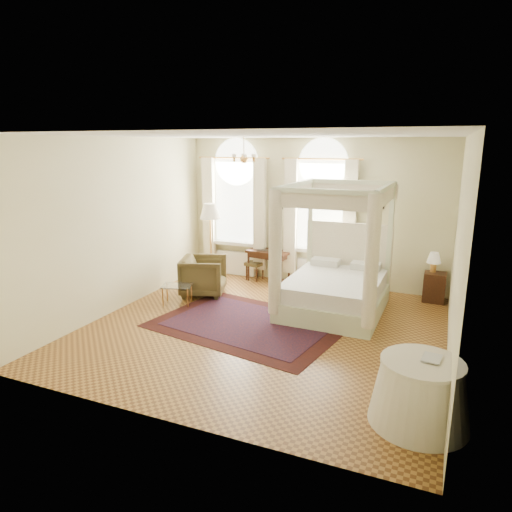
# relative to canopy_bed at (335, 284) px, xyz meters

# --- Properties ---
(ground) EXTENTS (6.00, 6.00, 0.00)m
(ground) POSITION_rel_canopy_bed_xyz_m (-0.94, -1.32, -0.56)
(ground) COLOR olive
(ground) RESTS_ON ground
(room_walls) EXTENTS (6.00, 6.00, 6.00)m
(room_walls) POSITION_rel_canopy_bed_xyz_m (-0.94, -1.32, 1.42)
(room_walls) COLOR beige
(room_walls) RESTS_ON ground
(window_left) EXTENTS (1.62, 0.27, 3.29)m
(window_left) POSITION_rel_canopy_bed_xyz_m (-2.84, 1.56, 0.93)
(window_left) COLOR silver
(window_left) RESTS_ON room_walls
(window_right) EXTENTS (1.62, 0.27, 3.29)m
(window_right) POSITION_rel_canopy_bed_xyz_m (-0.74, 1.56, 0.93)
(window_right) COLOR silver
(window_right) RESTS_ON room_walls
(chandelier) EXTENTS (0.51, 0.45, 0.50)m
(chandelier) POSITION_rel_canopy_bed_xyz_m (-1.84, -0.12, 2.35)
(chandelier) COLOR #CD9044
(chandelier) RESTS_ON room_walls
(wall_pictures) EXTENTS (2.54, 0.03, 0.39)m
(wall_pictures) POSITION_rel_canopy_bed_xyz_m (-0.85, 1.65, 1.33)
(wall_pictures) COLOR black
(wall_pictures) RESTS_ON room_walls
(canopy_bed) EXTENTS (1.90, 2.31, 2.46)m
(canopy_bed) POSITION_rel_canopy_bed_xyz_m (0.00, 0.00, 0.00)
(canopy_bed) COLOR beige
(canopy_bed) RESTS_ON ground
(nightstand) EXTENTS (0.43, 0.39, 0.61)m
(nightstand) POSITION_rel_canopy_bed_xyz_m (1.76, 1.38, -0.25)
(nightstand) COLOR #3C1F10
(nightstand) RESTS_ON ground
(nightstand_lamp) EXTENTS (0.28, 0.28, 0.41)m
(nightstand_lamp) POSITION_rel_canopy_bed_xyz_m (1.70, 1.44, 0.32)
(nightstand_lamp) COLOR #CD9044
(nightstand_lamp) RESTS_ON nightstand
(writing_desk) EXTENTS (1.05, 0.65, 0.74)m
(writing_desk) POSITION_rel_canopy_bed_xyz_m (-1.90, 1.38, 0.08)
(writing_desk) COLOR #3C1F10
(writing_desk) RESTS_ON ground
(laptop) EXTENTS (0.39, 0.30, 0.03)m
(laptop) POSITION_rel_canopy_bed_xyz_m (-2.00, 1.34, 0.20)
(laptop) COLOR black
(laptop) RESTS_ON writing_desk
(stool) EXTENTS (0.44, 0.44, 0.43)m
(stool) POSITION_rel_canopy_bed_xyz_m (-2.25, 1.38, -0.20)
(stool) COLOR #40331B
(stool) RESTS_ON ground
(armchair) EXTENTS (1.15, 1.13, 0.83)m
(armchair) POSITION_rel_canopy_bed_xyz_m (-2.83, -0.07, -0.14)
(armchair) COLOR #45391D
(armchair) RESTS_ON ground
(coffee_table) EXTENTS (0.68, 0.57, 0.40)m
(coffee_table) POSITION_rel_canopy_bed_xyz_m (-3.02, -0.83, -0.20)
(coffee_table) COLOR silver
(coffee_table) RESTS_ON ground
(floor_lamp) EXTENTS (0.47, 0.47, 1.84)m
(floor_lamp) POSITION_rel_canopy_bed_xyz_m (-3.15, 0.88, 1.01)
(floor_lamp) COLOR #CD9044
(floor_lamp) RESTS_ON ground
(oriental_rug) EXTENTS (3.62, 2.89, 0.01)m
(oriental_rug) POSITION_rel_canopy_bed_xyz_m (-1.25, -1.24, -0.55)
(oriental_rug) COLOR #39120D
(oriental_rug) RESTS_ON ground
(side_table) EXTENTS (1.14, 1.14, 0.78)m
(side_table) POSITION_rel_canopy_bed_xyz_m (1.76, -3.19, -0.18)
(side_table) COLOR beige
(side_table) RESTS_ON ground
(book) EXTENTS (0.23, 0.29, 0.03)m
(book) POSITION_rel_canopy_bed_xyz_m (1.75, -3.11, 0.23)
(book) COLOR black
(book) RESTS_ON side_table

